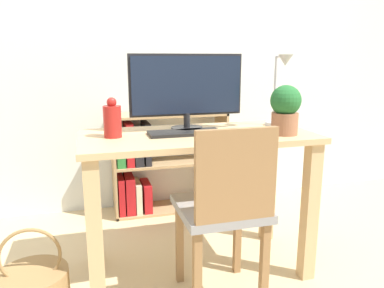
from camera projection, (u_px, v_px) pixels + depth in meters
ground_plane at (197, 268)px, 2.11m from camera, size 10.00×10.00×0.00m
wall_back at (157, 39)px, 2.82m from camera, size 8.00×0.05×2.60m
desk at (197, 166)px, 1.98m from camera, size 1.20×0.58×0.78m
monitor at (187, 88)px, 1.99m from camera, size 0.61×0.17×0.41m
keyboard at (185, 133)px, 1.92m from camera, size 0.37×0.15×0.02m
vase at (112, 120)px, 1.83m from camera, size 0.09×0.09×0.20m
desk_lamp at (280, 83)px, 2.08m from camera, size 0.10×0.19×0.40m
potted_plant at (285, 109)px, 1.89m from camera, size 0.16×0.16×0.25m
chair at (225, 207)px, 1.72m from camera, size 0.40×0.40×0.88m
bookshelf at (149, 166)px, 2.84m from camera, size 0.86×0.28×0.76m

